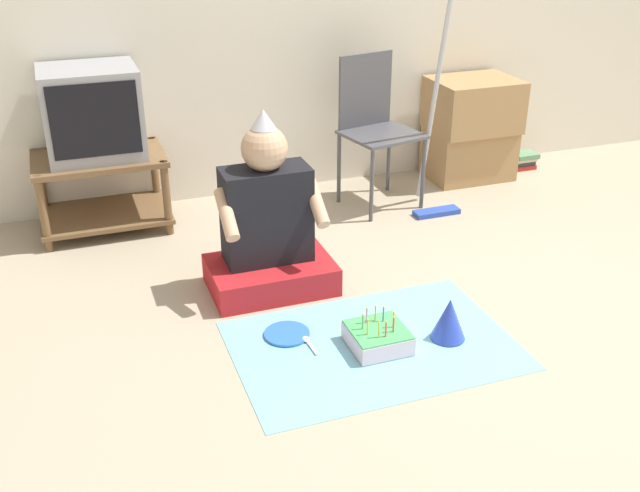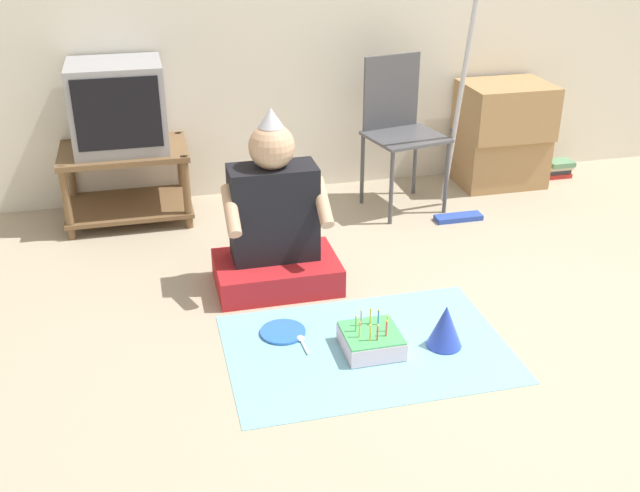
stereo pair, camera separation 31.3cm
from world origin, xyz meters
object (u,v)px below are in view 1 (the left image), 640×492
Objects in this scene: party_hat_blue at (449,319)px; paper_plate at (287,334)px; book_pile at (523,160)px; birthday_cake at (378,337)px; folding_chair at (374,120)px; cardboard_box_stack at (471,128)px; person_seated at (268,230)px; dust_mop at (435,147)px; tv at (92,112)px.

paper_plate is (-0.65, 0.26, -0.09)m from party_hat_blue.
birthday_cake is (-1.85, -1.70, -0.01)m from book_pile.
folding_chair is 0.80m from cardboard_box_stack.
person_seated is at bearing -154.41° from book_pile.
party_hat_blue reaches higher than birthday_cake.
paper_plate is at bearing -139.83° from cardboard_box_stack.
dust_mop is 5.56× the size of birthday_cake.
folding_chair reaches higher than book_pile.
tv reaches higher than book_pile.
dust_mop reaches higher than paper_plate.
cardboard_box_stack reaches higher than book_pile.
book_pile is 0.94× the size of paper_plate.
party_hat_blue is 0.95× the size of paper_plate.
birthday_cake is (0.28, -0.68, -0.25)m from person_seated.
dust_mop is at bearing 25.76° from person_seated.
paper_plate is (-0.06, -0.47, -0.29)m from person_seated.
dust_mop is at bearing 65.44° from party_hat_blue.
dust_mop reaches higher than folding_chair.
paper_plate is (-1.25, -1.04, -0.39)m from dust_mop.
person_seated is (-2.13, -1.02, 0.25)m from book_pile.
birthday_cake is at bearing -137.37° from book_pile.
tv is 1.27m from person_seated.
folding_chair is 4.67× the size of party_hat_blue.
person_seated is at bearing -137.31° from folding_chair.
dust_mop is at bearing -12.98° from tv.
paper_plate is (-0.97, -1.30, -0.51)m from folding_chair.
dust_mop reaches higher than party_hat_blue.
book_pile is at bearing 25.59° from person_seated.
cardboard_box_stack is at bearing 30.80° from person_seated.
cardboard_box_stack reaches higher than party_hat_blue.
tv is 2.69× the size of book_pile.
birthday_cake is at bearing -129.74° from cardboard_box_stack.
cardboard_box_stack is 3.50× the size of book_pile.
person_seated is at bearing -149.20° from cardboard_box_stack.
tv is 2.66× the size of party_hat_blue.
person_seated is (-0.91, -0.84, -0.22)m from folding_chair.
person_seated is at bearing -154.24° from dust_mop.
tv is 0.57× the size of folding_chair.
birthday_cake is (-0.63, -1.52, -0.47)m from folding_chair.
tv is at bearing 179.89° from cardboard_box_stack.
tv is at bearing 124.35° from person_seated.
paper_plate is (-2.18, -1.48, -0.05)m from book_pile.
birthday_cake is at bearing -60.17° from tv.
paper_plate is (-1.74, -1.47, -0.33)m from cardboard_box_stack.
book_pile is at bearing 25.37° from dust_mop.
tv is at bearing 174.05° from folding_chair.
tv reaches higher than cardboard_box_stack.
paper_plate is at bearing -126.57° from folding_chair.
book_pile is at bearing 0.27° from tv.
dust_mop is at bearing -43.71° from folding_chair.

